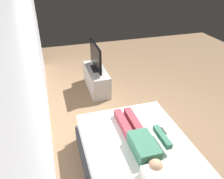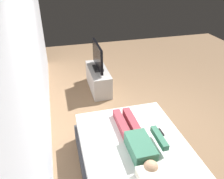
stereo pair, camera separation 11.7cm
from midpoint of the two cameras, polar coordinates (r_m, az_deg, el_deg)
The scene contains 7 objects.
ground_plane at distance 4.02m, azimuth 4.27°, elevation -11.61°, with size 10.00×10.00×0.00m, color #8C6B4C.
back_wall at distance 3.42m, azimuth -19.76°, elevation 6.57°, with size 6.40×0.10×2.80m, color silver.
bed at distance 3.27m, azimuth 5.65°, elevation -17.51°, with size 1.90×1.46×0.54m.
person at distance 3.04m, azimuth 6.13°, elevation -12.50°, with size 1.26×0.46×0.18m.
remote at distance 3.33m, azimuth 11.63°, elevation -10.17°, with size 0.15×0.04×0.02m, color black.
tv_stand at distance 5.23m, azimuth -4.56°, elevation 2.58°, with size 1.10×0.40×0.50m, color #B7B2AD.
tv at distance 5.01m, azimuth -4.81°, elevation 8.01°, with size 0.88×0.20×0.59m.
Camera 1 is at (-2.75, 1.19, 2.68)m, focal length 36.41 mm.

